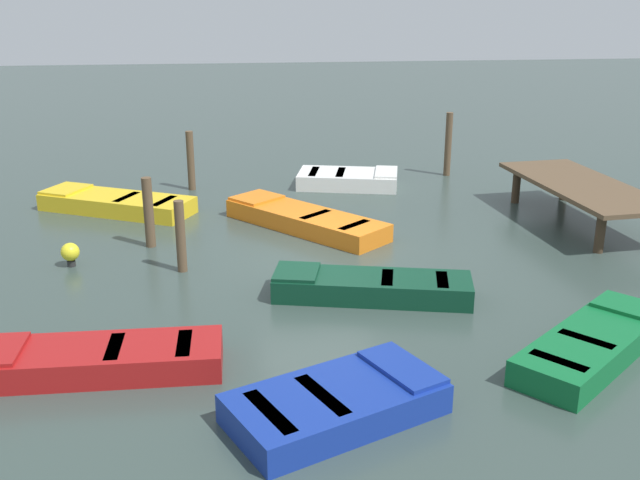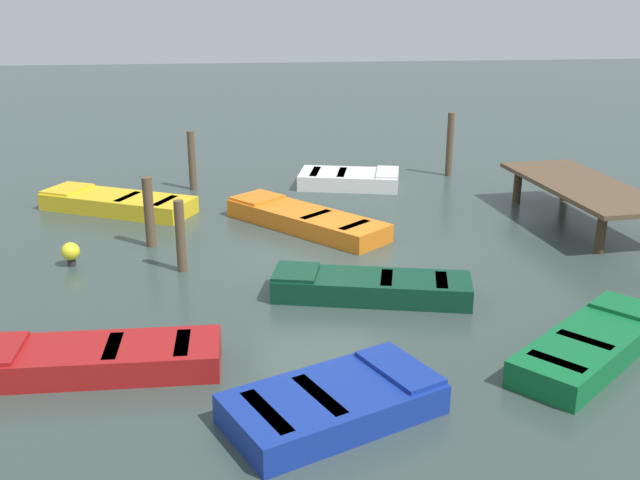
{
  "view_description": "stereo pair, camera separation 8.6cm",
  "coord_description": "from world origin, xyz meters",
  "views": [
    {
      "loc": [
        14.25,
        -1.68,
        5.27
      ],
      "look_at": [
        0.0,
        0.0,
        0.35
      ],
      "focal_mm": 41.94,
      "sensor_mm": 36.0,
      "label": 1
    },
    {
      "loc": [
        14.26,
        -1.59,
        5.27
      ],
      "look_at": [
        0.0,
        0.0,
        0.35
      ],
      "focal_mm": 41.94,
      "sensor_mm": 36.0,
      "label": 2
    }
  ],
  "objects": [
    {
      "name": "mooring_piling_mid_right",
      "position": [
        0.51,
        -2.75,
        0.71
      ],
      "size": [
        0.19,
        0.19,
        1.41
      ],
      "primitive_type": "cylinder",
      "color": "brown",
      "rests_on": "ground_plane"
    },
    {
      "name": "ground_plane",
      "position": [
        0.0,
        0.0,
        0.0
      ],
      "size": [
        80.0,
        80.0,
        0.0
      ],
      "primitive_type": "plane",
      "color": "#33423D"
    },
    {
      "name": "rowboat_yellow",
      "position": [
        -3.76,
        -4.59,
        0.22
      ],
      "size": [
        2.78,
        3.93,
        0.46
      ],
      "rotation": [
        0.0,
        0.0,
        4.25
      ],
      "color": "gold",
      "rests_on": "ground_plane"
    },
    {
      "name": "mooring_piling_near_right",
      "position": [
        -5.62,
        -2.83,
        0.8
      ],
      "size": [
        0.2,
        0.2,
        1.59
      ],
      "primitive_type": "cylinder",
      "color": "brown",
      "rests_on": "ground_plane"
    },
    {
      "name": "dock_segment",
      "position": [
        -1.52,
        6.25,
        0.84
      ],
      "size": [
        4.93,
        2.36,
        0.95
      ],
      "rotation": [
        0.0,
        0.0,
        0.09
      ],
      "color": "brown",
      "rests_on": "ground_plane"
    },
    {
      "name": "mooring_piling_center",
      "position": [
        -6.37,
        4.47,
        0.91
      ],
      "size": [
        0.19,
        0.19,
        1.83
      ],
      "primitive_type": "cylinder",
      "color": "brown",
      "rests_on": "ground_plane"
    },
    {
      "name": "rowboat_white",
      "position": [
        -5.45,
        1.43,
        0.22
      ],
      "size": [
        2.02,
        2.94,
        0.46
      ],
      "rotation": [
        0.0,
        0.0,
        1.34
      ],
      "color": "silver",
      "rests_on": "ground_plane"
    },
    {
      "name": "marker_buoy",
      "position": [
        -0.01,
        -4.94,
        0.29
      ],
      "size": [
        0.36,
        0.36,
        0.48
      ],
      "color": "#262626",
      "rests_on": "ground_plane"
    },
    {
      "name": "rowboat_green",
      "position": [
        4.81,
        3.52,
        0.22
      ],
      "size": [
        2.92,
        3.15,
        0.46
      ],
      "rotation": [
        0.0,
        0.0,
        2.28
      ],
      "color": "#0F602D",
      "rests_on": "ground_plane"
    },
    {
      "name": "rowboat_red",
      "position": [
        4.43,
        -3.77,
        0.22
      ],
      "size": [
        1.12,
        3.57,
        0.46
      ],
      "rotation": [
        0.0,
        0.0,
        4.71
      ],
      "color": "maroon",
      "rests_on": "ground_plane"
    },
    {
      "name": "mooring_piling_far_left",
      "position": [
        -1.03,
        -3.49,
        0.75
      ],
      "size": [
        0.21,
        0.21,
        1.5
      ],
      "primitive_type": "cylinder",
      "color": "brown",
      "rests_on": "ground_plane"
    },
    {
      "name": "rowboat_orange",
      "position": [
        -1.89,
        -0.14,
        0.22
      ],
      "size": [
        3.85,
        3.58,
        0.46
      ],
      "rotation": [
        0.0,
        0.0,
        3.86
      ],
      "color": "orange",
      "rests_on": "ground_plane"
    },
    {
      "name": "rowboat_blue",
      "position": [
        5.99,
        -0.49,
        0.22
      ],
      "size": [
        2.41,
        3.05,
        0.46
      ],
      "rotation": [
        0.0,
        0.0,
        2.0
      ],
      "color": "navy",
      "rests_on": "ground_plane"
    },
    {
      "name": "rowboat_dark_green",
      "position": [
        2.22,
        0.64,
        0.22
      ],
      "size": [
        1.77,
        3.61,
        0.46
      ],
      "rotation": [
        0.0,
        0.0,
        4.49
      ],
      "color": "#0C3823",
      "rests_on": "ground_plane"
    }
  ]
}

